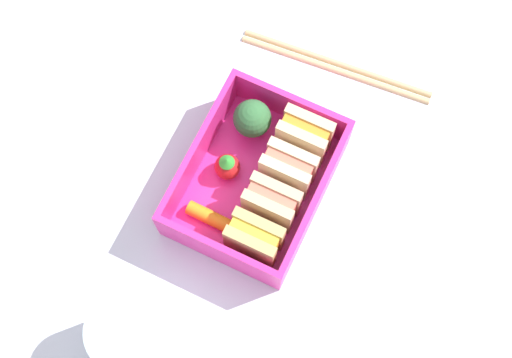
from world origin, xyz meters
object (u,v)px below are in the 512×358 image
at_px(sandwich_center, 272,203).
at_px(carrot_stick_far_left, 213,219).
at_px(broccoli_floret, 252,119).
at_px(sandwich_left, 304,136).
at_px(sandwich_center_left, 288,169).
at_px(sandwich_center_right, 254,238).
at_px(chopstick_pair, 336,65).
at_px(drinking_glass, 131,336).
at_px(strawberry_far_left, 228,164).

distance_m(sandwich_center, carrot_stick_far_left, 0.06).
bearing_deg(broccoli_floret, sandwich_left, 96.19).
bearing_deg(sandwich_center_left, sandwich_center, 0.00).
bearing_deg(sandwich_center, sandwich_left, 180.00).
bearing_deg(sandwich_center_right, chopstick_pair, -178.27).
bearing_deg(sandwich_left, sandwich_center, 0.00).
xyz_separation_m(sandwich_center_right, drinking_glass, (0.13, -0.06, 0.00)).
distance_m(sandwich_center_left, chopstick_pair, 0.14).
distance_m(sandwich_left, chopstick_pair, 0.11).
bearing_deg(sandwich_center_right, sandwich_left, 180.00).
distance_m(sandwich_center, sandwich_center_right, 0.04).
relative_size(broccoli_floret, strawberry_far_left, 1.51).
height_order(broccoli_floret, carrot_stick_far_left, broccoli_floret).
distance_m(strawberry_far_left, chopstick_pair, 0.16).
height_order(sandwich_center_right, drinking_glass, drinking_glass).
xyz_separation_m(sandwich_left, broccoli_floret, (0.01, -0.05, 0.00)).
distance_m(sandwich_center, broccoli_floret, 0.09).
bearing_deg(sandwich_left, strawberry_far_left, -46.16).
distance_m(broccoli_floret, carrot_stick_far_left, 0.10).
distance_m(sandwich_center_left, broccoli_floret, 0.06).
bearing_deg(sandwich_center, carrot_stick_far_left, -54.47).
height_order(sandwich_center, broccoli_floret, sandwich_center).
xyz_separation_m(broccoli_floret, chopstick_pair, (-0.11, 0.05, -0.04)).
xyz_separation_m(sandwich_center_right, strawberry_far_left, (-0.06, -0.06, -0.01)).
bearing_deg(carrot_stick_far_left, sandwich_left, 156.75).
bearing_deg(strawberry_far_left, drinking_glass, -1.36).
relative_size(sandwich_center_left, broccoli_floret, 1.12).
bearing_deg(drinking_glass, chopstick_pair, 171.00).
bearing_deg(carrot_stick_far_left, chopstick_pair, 169.23).
bearing_deg(sandwich_center, chopstick_pair, -177.91).
relative_size(sandwich_left, drinking_glass, 0.69).
bearing_deg(chopstick_pair, sandwich_center, 2.09).
bearing_deg(chopstick_pair, strawberry_far_left, -17.68).
bearing_deg(sandwich_center_right, strawberry_far_left, -136.12).
bearing_deg(drinking_glass, broccoli_floret, 178.22).
xyz_separation_m(broccoli_floret, strawberry_far_left, (0.05, -0.00, -0.01)).
height_order(sandwich_center_left, carrot_stick_far_left, sandwich_center_left).
height_order(sandwich_left, strawberry_far_left, sandwich_left).
bearing_deg(chopstick_pair, sandwich_center_left, 2.65).
xyz_separation_m(sandwich_center_left, broccoli_floret, (-0.03, -0.05, 0.00)).
relative_size(sandwich_center_left, drinking_glass, 0.69).
xyz_separation_m(broccoli_floret, drinking_glass, (0.23, -0.01, -0.00)).
relative_size(broccoli_floret, chopstick_pair, 0.23).
relative_size(sandwich_left, broccoli_floret, 1.12).
distance_m(sandwich_center_right, carrot_stick_far_left, 0.05).
xyz_separation_m(broccoli_floret, carrot_stick_far_left, (0.10, 0.01, -0.02)).
relative_size(sandwich_center_left, chopstick_pair, 0.26).
distance_m(sandwich_center, drinking_glass, 0.17).
height_order(sandwich_center, drinking_glass, drinking_glass).
distance_m(sandwich_left, sandwich_center_right, 0.11).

